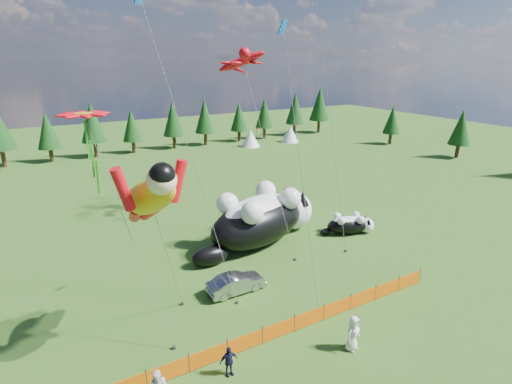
{
  "coord_description": "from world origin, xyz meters",
  "views": [
    {
      "loc": [
        -9.75,
        -17.73,
        14.13
      ],
      "look_at": [
        2.6,
        4.0,
        5.71
      ],
      "focal_mm": 28.0,
      "sensor_mm": 36.0,
      "label": 1
    }
  ],
  "objects": [
    {
      "name": "cat_small",
      "position": [
        12.47,
        5.29,
        0.82
      ],
      "size": [
        4.56,
        2.87,
        1.72
      ],
      "rotation": [
        0.0,
        0.0,
        -0.38
      ],
      "color": "black",
      "rests_on": "ground"
    },
    {
      "name": "spectator_c",
      "position": [
        -3.43,
        -4.04,
        0.77
      ],
      "size": [
        0.91,
        0.49,
        1.53
      ],
      "primitive_type": "imported",
      "rotation": [
        0.0,
        0.0,
        -0.04
      ],
      "color": "black",
      "rests_on": "ground"
    },
    {
      "name": "safety_fence",
      "position": [
        0.0,
        -3.0,
        0.5
      ],
      "size": [
        22.06,
        0.06,
        1.1
      ],
      "color": "#262626",
      "rests_on": "ground"
    },
    {
      "name": "ground",
      "position": [
        0.0,
        0.0,
        0.0
      ],
      "size": [
        160.0,
        160.0,
        0.0
      ],
      "primitive_type": "plane",
      "color": "#113609",
      "rests_on": "ground"
    },
    {
      "name": "diamond_kite_a",
      "position": [
        -3.33,
        5.87,
        16.54
      ],
      "size": [
        3.53,
        5.71,
        18.45
      ],
      "color": "blue",
      "rests_on": "ground"
    },
    {
      "name": "flower_kite",
      "position": [
        -7.45,
        2.7,
        11.44
      ],
      "size": [
        3.89,
        5.35,
        12.29
      ],
      "color": "red",
      "rests_on": "ground"
    },
    {
      "name": "diamond_kite_b",
      "position": [
        10.12,
        8.15,
        17.92
      ],
      "size": [
        0.88,
        6.17,
        19.98
      ],
      "color": "#0D9D88",
      "rests_on": "ground"
    },
    {
      "name": "spectator_e",
      "position": [
        2.78,
        -5.57,
        0.96
      ],
      "size": [
        1.06,
        0.83,
        1.91
      ],
      "primitive_type": "imported",
      "rotation": [
        0.0,
        0.0,
        0.26
      ],
      "color": "white",
      "rests_on": "ground"
    },
    {
      "name": "cat_large",
      "position": [
        5.29,
        7.6,
        2.11
      ],
      "size": [
        12.06,
        6.7,
        4.44
      ],
      "rotation": [
        0.0,
        0.0,
        0.28
      ],
      "color": "black",
      "rests_on": "ground"
    },
    {
      "name": "car",
      "position": [
        0.04,
        2.03,
        0.62
      ],
      "size": [
        3.77,
        1.35,
        1.24
      ],
      "primitive_type": "imported",
      "rotation": [
        0.0,
        0.0,
        1.58
      ],
      "color": "#A4A4A9",
      "rests_on": "ground"
    },
    {
      "name": "gecko_kite",
      "position": [
        7.03,
        14.35,
        13.83
      ],
      "size": [
        6.65,
        14.27,
        17.46
      ],
      "color": "red",
      "rests_on": "ground"
    },
    {
      "name": "superhero_kite",
      "position": [
        -5.51,
        -0.3,
        8.06
      ],
      "size": [
        5.74,
        6.06,
        10.68
      ],
      "color": "orange",
      "rests_on": "ground"
    },
    {
      "name": "festival_tents",
      "position": [
        11.0,
        40.0,
        1.4
      ],
      "size": [
        50.0,
        3.2,
        2.8
      ],
      "primitive_type": null,
      "color": "white",
      "rests_on": "ground"
    },
    {
      "name": "diamond_kite_c",
      "position": [
        1.96,
        -0.08,
        14.63
      ],
      "size": [
        1.46,
        3.36,
        16.26
      ],
      "color": "blue",
      "rests_on": "ground"
    },
    {
      "name": "tree_line",
      "position": [
        0.0,
        45.0,
        4.0
      ],
      "size": [
        90.0,
        4.0,
        8.0
      ],
      "primitive_type": null,
      "color": "black",
      "rests_on": "ground"
    }
  ]
}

